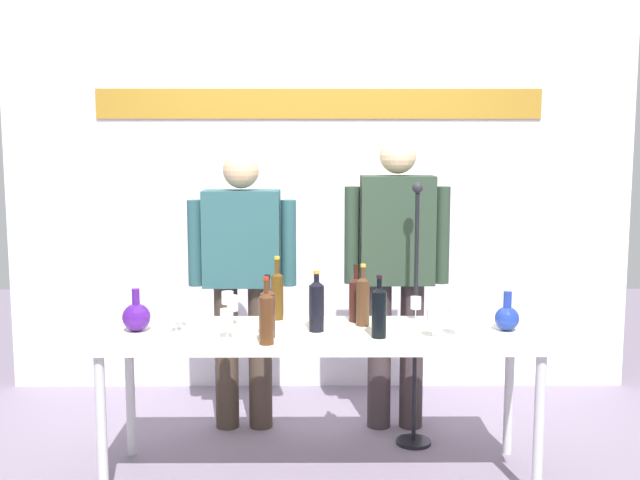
# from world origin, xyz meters

# --- Properties ---
(ground_plane) EXTENTS (10.00, 10.00, 0.00)m
(ground_plane) POSITION_xyz_m (0.00, 0.00, 0.00)
(ground_plane) COLOR slate
(back_wall) EXTENTS (4.28, 0.11, 3.00)m
(back_wall) POSITION_xyz_m (0.00, 1.51, 1.50)
(back_wall) COLOR white
(back_wall) RESTS_ON ground
(display_table) EXTENTS (2.19, 0.66, 0.77)m
(display_table) POSITION_xyz_m (0.00, 0.00, 0.70)
(display_table) COLOR silver
(display_table) RESTS_ON ground
(decanter_blue_left) EXTENTS (0.14, 0.14, 0.22)m
(decanter_blue_left) POSITION_xyz_m (-0.92, 0.01, 0.84)
(decanter_blue_left) COLOR #461782
(decanter_blue_left) RESTS_ON display_table
(decanter_blue_right) EXTENTS (0.12, 0.12, 0.20)m
(decanter_blue_right) POSITION_xyz_m (0.94, 0.01, 0.84)
(decanter_blue_right) COLOR #1D3598
(decanter_blue_right) RESTS_ON display_table
(presenter_left) EXTENTS (0.64, 0.22, 1.65)m
(presenter_left) POSITION_xyz_m (-0.46, 0.69, 0.96)
(presenter_left) COLOR #413329
(presenter_left) RESTS_ON ground
(presenter_right) EXTENTS (0.62, 0.22, 1.74)m
(presenter_right) POSITION_xyz_m (0.46, 0.69, 1.01)
(presenter_right) COLOR #3A2F30
(presenter_right) RESTS_ON ground
(wine_bottle_0) EXTENTS (0.07, 0.07, 0.31)m
(wine_bottle_0) POSITION_xyz_m (-0.26, -0.12, 0.90)
(wine_bottle_0) COLOR #4D2716
(wine_bottle_0) RESTS_ON display_table
(wine_bottle_1) EXTENTS (0.07, 0.07, 0.31)m
(wine_bottle_1) POSITION_xyz_m (0.19, 0.21, 0.90)
(wine_bottle_1) COLOR #371610
(wine_bottle_1) RESTS_ON display_table
(wine_bottle_2) EXTENTS (0.08, 0.08, 0.31)m
(wine_bottle_2) POSITION_xyz_m (-0.02, 0.00, 0.91)
(wine_bottle_2) COLOR black
(wine_bottle_2) RESTS_ON display_table
(wine_bottle_3) EXTENTS (0.07, 0.07, 0.32)m
(wine_bottle_3) POSITION_xyz_m (0.22, 0.12, 0.91)
(wine_bottle_3) COLOR #482C1A
(wine_bottle_3) RESTS_ON display_table
(wine_bottle_4) EXTENTS (0.07, 0.07, 0.31)m
(wine_bottle_4) POSITION_xyz_m (0.28, -0.13, 0.90)
(wine_bottle_4) COLOR black
(wine_bottle_4) RESTS_ON display_table
(wine_bottle_5) EXTENTS (0.06, 0.06, 0.34)m
(wine_bottle_5) POSITION_xyz_m (-0.23, 0.26, 0.91)
(wine_bottle_5) COLOR #4E330F
(wine_bottle_5) RESTS_ON display_table
(wine_bottle_6) EXTENTS (0.07, 0.07, 0.32)m
(wine_bottle_6) POSITION_xyz_m (-0.25, -0.25, 0.90)
(wine_bottle_6) COLOR #4B2A14
(wine_bottle_6) RESTS_ON display_table
(wine_glass_left_0) EXTENTS (0.06, 0.06, 0.15)m
(wine_glass_left_0) POSITION_xyz_m (-0.72, -0.04, 0.88)
(wine_glass_left_0) COLOR white
(wine_glass_left_0) RESTS_ON display_table
(wine_glass_left_1) EXTENTS (0.06, 0.06, 0.16)m
(wine_glass_left_1) POSITION_xyz_m (-0.45, 0.11, 0.88)
(wine_glass_left_1) COLOR white
(wine_glass_left_1) RESTS_ON display_table
(wine_glass_left_2) EXTENTS (0.06, 0.06, 0.14)m
(wine_glass_left_2) POSITION_xyz_m (-0.72, 0.08, 0.87)
(wine_glass_left_2) COLOR white
(wine_glass_left_2) RESTS_ON display_table
(wine_glass_left_3) EXTENTS (0.06, 0.06, 0.15)m
(wine_glass_left_3) POSITION_xyz_m (-0.50, 0.27, 0.88)
(wine_glass_left_3) COLOR white
(wine_glass_left_3) RESTS_ON display_table
(wine_glass_left_4) EXTENTS (0.06, 0.06, 0.15)m
(wine_glass_left_4) POSITION_xyz_m (-0.45, -0.15, 0.87)
(wine_glass_left_4) COLOR white
(wine_glass_left_4) RESTS_ON display_table
(wine_glass_right_0) EXTENTS (0.07, 0.07, 0.14)m
(wine_glass_right_0) POSITION_xyz_m (0.55, -0.13, 0.87)
(wine_glass_right_0) COLOR white
(wine_glass_right_0) RESTS_ON display_table
(wine_glass_right_1) EXTENTS (0.07, 0.07, 0.15)m
(wine_glass_right_1) POSITION_xyz_m (0.67, -0.09, 0.88)
(wine_glass_right_1) COLOR white
(wine_glass_right_1) RESTS_ON display_table
(wine_glass_right_2) EXTENTS (0.06, 0.06, 0.12)m
(wine_glass_right_2) POSITION_xyz_m (0.51, 0.25, 0.85)
(wine_glass_right_2) COLOR white
(wine_glass_right_2) RESTS_ON display_table
(microphone_stand) EXTENTS (0.20, 0.20, 1.49)m
(microphone_stand) POSITION_xyz_m (0.54, 0.42, 0.50)
(microphone_stand) COLOR black
(microphone_stand) RESTS_ON ground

